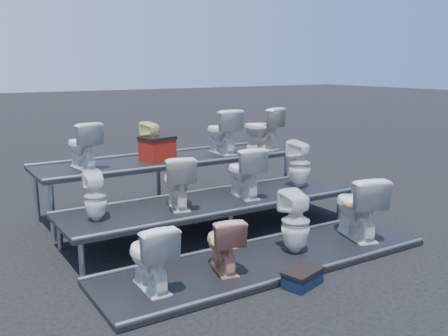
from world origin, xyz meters
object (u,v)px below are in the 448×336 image
red_crate (157,150)px  toilet_0 (150,255)px  toilet_9 (152,141)px  toilet_10 (222,131)px  toilet_6 (244,171)px  toilet_2 (295,222)px  toilet_8 (83,145)px  toilet_11 (262,128)px  toilet_7 (300,164)px  toilet_5 (178,181)px  toilet_4 (95,197)px  toilet_3 (357,206)px  toilet_1 (223,243)px  step_stool (302,279)px

red_crate → toilet_0: bearing=-129.2°
toilet_9 → toilet_10: bearing=155.2°
toilet_6 → toilet_2: bearing=92.4°
toilet_2 → toilet_9: toilet_9 is taller
toilet_0 → toilet_10: toilet_10 is taller
toilet_0 → toilet_8: bearing=-91.1°
toilet_9 → toilet_11: bearing=155.2°
toilet_2 → toilet_7: bearing=-127.0°
toilet_9 → toilet_5: bearing=55.9°
toilet_5 → toilet_7: toilet_7 is taller
toilet_4 → toilet_10: (2.61, 1.30, 0.48)m
toilet_0 → toilet_11: 4.29m
toilet_10 → toilet_11: (0.84, 0.00, -0.00)m
toilet_3 → toilet_6: bearing=-37.7°
toilet_2 → toilet_11: size_ratio=1.05×
toilet_7 → red_crate: same height
toilet_3 → toilet_11: (0.32, 2.60, 0.75)m
toilet_2 → toilet_10: 2.77m
toilet_7 → toilet_9: bearing=-57.1°
toilet_6 → toilet_7: bearing=-172.3°
toilet_0 → toilet_3: toilet_3 is taller
toilet_4 → toilet_0: bearing=102.4°
toilet_5 → toilet_6: size_ratio=0.97×
toilet_9 → toilet_11: (2.12, 0.00, 0.07)m
toilet_2 → toilet_8: (-1.81, 2.60, 0.75)m
toilet_2 → red_crate: red_crate is taller
toilet_5 → toilet_10: (1.50, 1.30, 0.42)m
toilet_1 → toilet_7: toilet_7 is taller
toilet_0 → toilet_4: (-0.14, 1.30, 0.34)m
toilet_7 → toilet_10: 1.49m
toilet_9 → toilet_11: toilet_11 is taller
toilet_7 → toilet_11: toilet_11 is taller
toilet_6 → toilet_8: 2.35m
toilet_4 → toilet_11: (3.44, 1.30, 0.47)m
toilet_0 → step_stool: toilet_0 is taller
toilet_1 → toilet_8: 2.83m
toilet_1 → toilet_2: (1.04, 0.00, 0.07)m
toilet_5 → toilet_9: size_ratio=1.17×
toilet_2 → toilet_3: (1.07, 0.00, 0.04)m
toilet_5 → toilet_1: bearing=101.5°
toilet_1 → toilet_10: bearing=-108.3°
toilet_4 → toilet_6: (2.18, 0.00, 0.07)m
toilet_3 → toilet_10: 2.75m
toilet_2 → step_stool: toilet_2 is taller
toilet_1 → toilet_6: 1.80m
toilet_2 → toilet_4: toilet_4 is taller
toilet_8 → step_stool: toilet_8 is taller
toilet_0 → toilet_8: toilet_8 is taller
toilet_10 → toilet_11: toilet_10 is taller
toilet_3 → toilet_5: bearing=-16.6°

